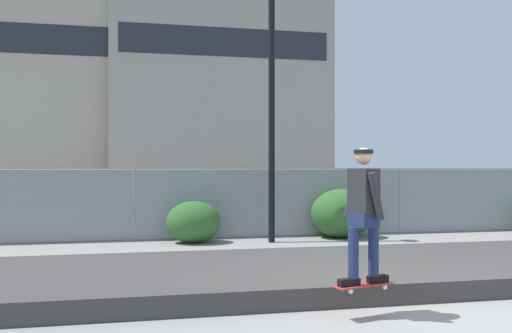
% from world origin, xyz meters
% --- Properties ---
extents(ground_plane, '(120.00, 120.00, 0.00)m').
position_xyz_m(ground_plane, '(0.00, 0.00, 0.00)').
color(ground_plane, gray).
extents(gravel_berm, '(17.88, 3.45, 0.29)m').
position_xyz_m(gravel_berm, '(0.00, 2.00, 0.15)').
color(gravel_berm, '#3D3A38').
rests_on(gravel_berm, ground_plane).
extents(skateboard, '(0.82, 0.39, 0.07)m').
position_xyz_m(skateboard, '(-0.73, -0.15, 0.40)').
color(skateboard, '#B22D2D').
extents(skater, '(0.72, 0.62, 1.69)m').
position_xyz_m(skater, '(-0.73, -0.15, 1.37)').
color(skater, black).
rests_on(skater, skateboard).
extents(chain_fence, '(21.99, 0.06, 1.85)m').
position_xyz_m(chain_fence, '(-0.00, 7.44, 0.93)').
color(chain_fence, gray).
rests_on(chain_fence, ground_plane).
extents(street_lamp, '(0.44, 0.44, 6.77)m').
position_xyz_m(street_lamp, '(-0.30, 6.52, 4.22)').
color(street_lamp, black).
rests_on(street_lamp, ground_plane).
extents(parked_car_near, '(4.53, 2.21, 1.66)m').
position_xyz_m(parked_car_near, '(-5.49, 10.11, 0.84)').
color(parked_car_near, '#566B4C').
rests_on(parked_car_near, ground_plane).
extents(library_building, '(19.54, 12.54, 20.18)m').
position_xyz_m(library_building, '(-12.59, 46.45, 10.09)').
color(library_building, '#9E9384').
rests_on(library_building, ground_plane).
extents(office_block, '(19.73, 16.01, 20.49)m').
position_xyz_m(office_block, '(3.51, 46.92, 10.24)').
color(office_block, gray).
rests_on(office_block, ground_plane).
extents(shrub_left, '(1.34, 1.10, 1.04)m').
position_xyz_m(shrub_left, '(-2.21, 6.83, 0.52)').
color(shrub_left, '#2D5B28').
rests_on(shrub_left, ground_plane).
extents(shrub_center, '(1.68, 1.37, 1.30)m').
position_xyz_m(shrub_center, '(1.73, 6.98, 0.65)').
color(shrub_center, '#2D5B28').
rests_on(shrub_center, ground_plane).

